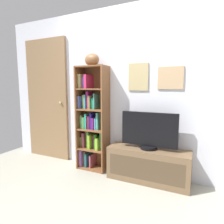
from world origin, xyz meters
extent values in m
cube|color=#A2A192|center=(0.00, 0.00, -0.02)|extent=(5.20, 5.20, 0.04)
cube|color=silver|center=(0.00, 1.13, 1.20)|extent=(4.80, 0.06, 2.40)
cube|color=tan|center=(-0.02, 1.09, 1.40)|extent=(0.28, 0.02, 0.38)
cube|color=tan|center=(-0.02, 1.09, 1.40)|extent=(0.23, 0.01, 0.33)
cube|color=tan|center=(0.42, 1.09, 1.38)|extent=(0.33, 0.02, 0.29)
cube|color=gray|center=(0.42, 1.09, 1.38)|extent=(0.28, 0.01, 0.24)
cube|color=brown|center=(-0.91, 0.96, 0.78)|extent=(0.02, 0.27, 1.57)
cube|color=brown|center=(-0.46, 0.96, 0.78)|extent=(0.02, 0.27, 1.57)
cube|color=brown|center=(-0.68, 1.10, 0.78)|extent=(0.46, 0.01, 1.57)
cube|color=brown|center=(-0.68, 0.96, 0.01)|extent=(0.42, 0.26, 0.02)
cube|color=brown|center=(-0.68, 0.96, 0.32)|extent=(0.42, 0.26, 0.02)
cube|color=brown|center=(-0.68, 0.96, 0.62)|extent=(0.42, 0.26, 0.02)
cube|color=brown|center=(-0.68, 0.96, 0.93)|extent=(0.42, 0.26, 0.02)
cube|color=brown|center=(-0.68, 0.96, 1.23)|extent=(0.42, 0.26, 0.02)
cube|color=brown|center=(-0.68, 0.96, 1.56)|extent=(0.42, 0.26, 0.02)
cube|color=#8B57A5|center=(-0.87, 0.98, 0.15)|extent=(0.04, 0.22, 0.26)
cube|color=brown|center=(-0.82, 1.01, 0.14)|extent=(0.04, 0.17, 0.23)
cube|color=#23505B|center=(-0.78, 0.99, 0.13)|extent=(0.03, 0.20, 0.22)
cube|color=navy|center=(-0.74, 1.02, 0.11)|extent=(0.04, 0.15, 0.18)
cube|color=#A95162|center=(-0.71, 0.99, 0.12)|extent=(0.02, 0.20, 0.20)
cube|color=#4F581A|center=(-0.87, 1.00, 0.41)|extent=(0.04, 0.18, 0.16)
cube|color=brown|center=(-0.83, 0.99, 0.44)|extent=(0.04, 0.20, 0.23)
cube|color=#6BBA55|center=(-0.78, 1.02, 0.45)|extent=(0.04, 0.14, 0.25)
cube|color=#395A38|center=(-0.75, 1.02, 0.44)|extent=(0.02, 0.14, 0.23)
cube|color=#7EA82B|center=(-0.72, 0.98, 0.43)|extent=(0.04, 0.22, 0.21)
cube|color=#672640|center=(-0.67, 1.01, 0.42)|extent=(0.03, 0.15, 0.19)
cube|color=#275F15|center=(-0.62, 1.00, 0.44)|extent=(0.04, 0.17, 0.22)
cube|color=#82B633|center=(-0.58, 0.98, 0.41)|extent=(0.04, 0.22, 0.18)
cube|color=green|center=(-0.53, 1.01, 0.45)|extent=(0.04, 0.16, 0.26)
cube|color=#6CC373|center=(-0.87, 1.01, 0.73)|extent=(0.03, 0.17, 0.20)
cube|color=brown|center=(-0.84, 1.00, 0.72)|extent=(0.02, 0.18, 0.18)
cube|color=#418048|center=(-0.80, 0.98, 0.72)|extent=(0.04, 0.22, 0.17)
cube|color=#31BD9F|center=(-0.77, 0.98, 0.75)|extent=(0.02, 0.21, 0.23)
cube|color=maroon|center=(-0.73, 0.99, 0.73)|extent=(0.04, 0.20, 0.20)
cube|color=navy|center=(-0.69, 0.99, 0.75)|extent=(0.03, 0.19, 0.24)
cube|color=#6A1565|center=(-0.65, 0.99, 0.72)|extent=(0.03, 0.21, 0.18)
cube|color=#4B90C0|center=(-0.61, 0.99, 0.71)|extent=(0.03, 0.20, 0.17)
cube|color=teal|center=(-0.58, 0.99, 0.76)|extent=(0.03, 0.19, 0.25)
cube|color=#4A58A4|center=(-0.88, 0.98, 1.03)|extent=(0.03, 0.22, 0.19)
cube|color=gold|center=(-0.83, 1.01, 1.04)|extent=(0.04, 0.15, 0.20)
cube|color=teal|center=(-0.79, 0.99, 1.04)|extent=(0.03, 0.19, 0.21)
cube|color=#961E68|center=(-0.75, 1.01, 1.07)|extent=(0.04, 0.17, 0.26)
cube|color=olive|center=(-0.71, 0.99, 1.03)|extent=(0.04, 0.20, 0.20)
cube|color=#198F60|center=(-0.67, 1.00, 1.02)|extent=(0.04, 0.17, 0.16)
cube|color=teal|center=(-0.63, 0.99, 1.05)|extent=(0.02, 0.19, 0.23)
cube|color=tan|center=(-0.87, 0.99, 1.35)|extent=(0.04, 0.20, 0.21)
cube|color=#6159CA|center=(-0.82, 1.01, 1.32)|extent=(0.04, 0.16, 0.17)
cube|color=#4F3921|center=(-0.79, 1.01, 1.33)|extent=(0.02, 0.15, 0.18)
cube|color=#CB2B5F|center=(-0.75, 0.98, 1.34)|extent=(0.04, 0.22, 0.20)
ellipsoid|color=brown|center=(-0.68, 0.96, 1.66)|extent=(0.32, 0.29, 0.18)
cube|color=brown|center=(0.19, 0.93, 0.22)|extent=(1.08, 0.34, 0.45)
cube|color=#4F3D2A|center=(0.19, 0.76, 0.22)|extent=(0.97, 0.01, 0.29)
cylinder|color=black|center=(0.19, 0.93, 0.47)|extent=(0.22, 0.22, 0.04)
cube|color=black|center=(0.19, 0.93, 0.71)|extent=(0.74, 0.04, 0.45)
cube|color=white|center=(0.19, 0.92, 0.71)|extent=(0.70, 0.01, 0.41)
cube|color=olive|center=(-1.68, 1.08, 1.04)|extent=(0.87, 0.04, 2.08)
cube|color=brown|center=(-1.68, 1.06, 1.46)|extent=(0.55, 0.01, 0.75)
cube|color=brown|center=(-1.68, 1.06, 0.58)|extent=(0.55, 0.01, 0.75)
sphere|color=tan|center=(-1.35, 1.03, 1.00)|extent=(0.04, 0.04, 0.04)
camera|label=1|loc=(0.79, -1.50, 1.26)|focal=30.62mm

